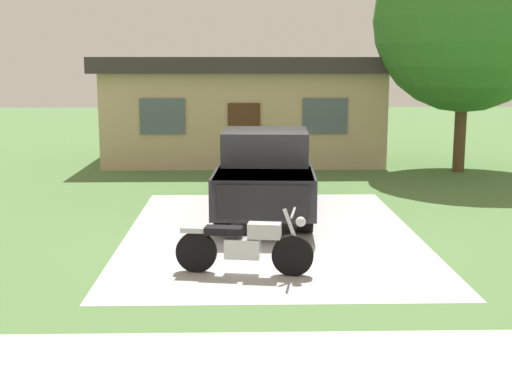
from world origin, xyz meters
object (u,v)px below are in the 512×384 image
Objects in this scene: motorcycle at (245,245)px; neighbor_house at (243,108)px; pickup_truck at (266,170)px; shade_tree at (466,20)px.

neighbor_house reaches higher than motorcycle.
motorcycle is 0.38× the size of pickup_truck.
shade_tree is at bearing 57.41° from motorcycle.
pickup_truck reaches higher than motorcycle.
motorcycle is at bearing -96.15° from pickup_truck.
pickup_truck is 0.78× the size of shade_tree.
neighbor_house reaches higher than pickup_truck.
shade_tree reaches higher than motorcycle.
shade_tree is at bearing -23.37° from neighbor_house.
motorcycle is at bearing -90.27° from neighbor_house.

